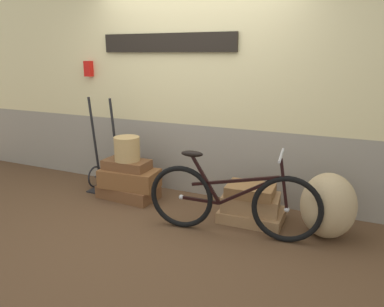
% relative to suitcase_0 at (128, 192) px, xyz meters
% --- Properties ---
extents(ground, '(9.74, 5.20, 0.06)m').
position_rel_suitcase_0_xyz_m(ground, '(0.67, -0.27, -0.11)').
color(ground, '#513823').
extents(station_building, '(7.74, 0.74, 2.55)m').
position_rel_suitcase_0_xyz_m(station_building, '(0.68, 0.58, 1.20)').
color(station_building, gray).
rests_on(station_building, ground).
extents(suitcase_0, '(0.74, 0.43, 0.15)m').
position_rel_suitcase_0_xyz_m(suitcase_0, '(0.00, 0.00, 0.00)').
color(suitcase_0, brown).
rests_on(suitcase_0, ground).
extents(suitcase_1, '(0.72, 0.42, 0.22)m').
position_rel_suitcase_0_xyz_m(suitcase_1, '(0.04, -0.01, 0.19)').
color(suitcase_1, brown).
rests_on(suitcase_1, suitcase_0).
extents(suitcase_2, '(0.56, 0.31, 0.11)m').
position_rel_suitcase_0_xyz_m(suitcase_2, '(-0.01, 0.00, 0.35)').
color(suitcase_2, brown).
rests_on(suitcase_2, suitcase_1).
extents(suitcase_3, '(0.67, 0.49, 0.12)m').
position_rel_suitcase_0_xyz_m(suitcase_3, '(1.56, 0.02, -0.02)').
color(suitcase_3, '#9E754C').
rests_on(suitcase_3, ground).
extents(suitcase_4, '(0.62, 0.45, 0.17)m').
position_rel_suitcase_0_xyz_m(suitcase_4, '(1.54, 0.01, 0.13)').
color(suitcase_4, '#9E754C').
rests_on(suitcase_4, suitcase_3).
extents(suitcase_5, '(0.50, 0.38, 0.11)m').
position_rel_suitcase_0_xyz_m(suitcase_5, '(1.54, -0.01, 0.27)').
color(suitcase_5, olive).
rests_on(suitcase_5, suitcase_4).
extents(wicker_basket, '(0.30, 0.30, 0.29)m').
position_rel_suitcase_0_xyz_m(wicker_basket, '(0.02, -0.01, 0.55)').
color(wicker_basket, tan).
rests_on(wicker_basket, suitcase_2).
extents(luggage_trolley, '(0.40, 0.36, 1.20)m').
position_rel_suitcase_0_xyz_m(luggage_trolley, '(-0.42, 0.12, 0.20)').
color(luggage_trolley, black).
rests_on(luggage_trolley, ground).
extents(burlap_sack, '(0.52, 0.44, 0.64)m').
position_rel_suitcase_0_xyz_m(burlap_sack, '(2.31, -0.04, 0.25)').
color(burlap_sack, tan).
rests_on(burlap_sack, ground).
extents(bicycle, '(1.68, 0.46, 0.85)m').
position_rel_suitcase_0_xyz_m(bicycle, '(1.45, -0.38, 0.27)').
color(bicycle, black).
rests_on(bicycle, ground).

